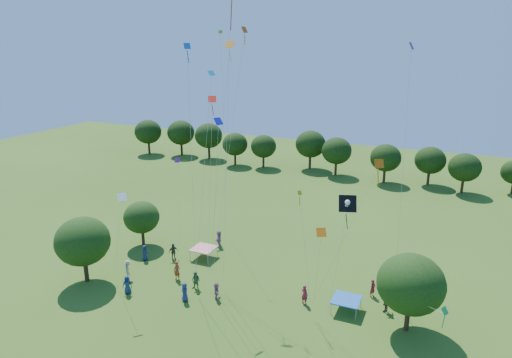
% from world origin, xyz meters
% --- Properties ---
extents(near_tree_west, '(4.86, 4.86, 6.16)m').
position_xyz_m(near_tree_west, '(-15.82, 11.52, 3.96)').
color(near_tree_west, '#422B19').
rests_on(near_tree_west, ground).
extents(near_tree_north, '(3.79, 3.79, 4.90)m').
position_xyz_m(near_tree_north, '(-15.93, 20.01, 3.19)').
color(near_tree_north, '#422B19').
rests_on(near_tree_north, ground).
extents(near_tree_east, '(4.99, 4.99, 6.16)m').
position_xyz_m(near_tree_east, '(11.79, 15.55, 3.91)').
color(near_tree_east, '#422B19').
rests_on(near_tree_east, ground).
extents(treeline, '(88.01, 8.77, 6.77)m').
position_xyz_m(treeline, '(-1.73, 55.43, 4.09)').
color(treeline, '#422B19').
rests_on(treeline, ground).
extents(tent_red_stripe, '(2.20, 2.20, 1.10)m').
position_xyz_m(tent_red_stripe, '(-8.39, 19.93, 1.04)').
color(tent_red_stripe, red).
rests_on(tent_red_stripe, ground).
extents(tent_blue, '(2.20, 2.20, 1.10)m').
position_xyz_m(tent_blue, '(7.01, 16.24, 1.04)').
color(tent_blue, blue).
rests_on(tent_blue, ground).
extents(crowd_person_0, '(0.88, 0.92, 1.67)m').
position_xyz_m(crowd_person_0, '(-5.80, 12.27, 0.84)').
color(crowd_person_0, navy).
rests_on(crowd_person_0, ground).
extents(crowd_person_1, '(0.62, 0.71, 1.61)m').
position_xyz_m(crowd_person_1, '(8.58, 19.35, 0.80)').
color(crowd_person_1, maroon).
rests_on(crowd_person_1, ground).
extents(crowd_person_2, '(0.84, 0.48, 1.65)m').
position_xyz_m(crowd_person_2, '(-5.93, 14.32, 0.83)').
color(crowd_person_2, '#25572A').
rests_on(crowd_person_2, ground).
extents(crowd_person_3, '(1.18, 1.20, 1.78)m').
position_xyz_m(crowd_person_3, '(-12.71, 13.51, 0.89)').
color(crowd_person_3, '#A7A485').
rests_on(crowd_person_3, ground).
extents(crowd_person_4, '(0.88, 1.12, 1.74)m').
position_xyz_m(crowd_person_4, '(-11.00, 18.37, 0.87)').
color(crowd_person_4, '#403933').
rests_on(crowd_person_4, ground).
extents(crowd_person_5, '(1.12, 1.78, 1.80)m').
position_xyz_m(crowd_person_5, '(-8.29, 22.97, 0.90)').
color(crowd_person_5, '#A86297').
rests_on(crowd_person_5, ground).
extents(crowd_person_6, '(0.93, 0.76, 1.67)m').
position_xyz_m(crowd_person_6, '(-11.03, 11.31, 0.83)').
color(crowd_person_6, navy).
rests_on(crowd_person_6, ground).
extents(crowd_person_7, '(0.75, 0.61, 1.73)m').
position_xyz_m(crowd_person_7, '(3.57, 15.93, 0.86)').
color(crowd_person_7, maroon).
rests_on(crowd_person_7, ground).
extents(crowd_person_8, '(0.88, 0.79, 1.58)m').
position_xyz_m(crowd_person_8, '(10.67, 23.47, 0.79)').
color(crowd_person_8, '#2A5223').
rests_on(crowd_person_8, ground).
extents(crowd_person_9, '(1.23, 0.92, 1.71)m').
position_xyz_m(crowd_person_9, '(10.03, 22.22, 0.86)').
color(crowd_person_9, beige).
rests_on(crowd_person_9, ground).
extents(crowd_person_10, '(0.76, 1.07, 1.67)m').
position_xyz_m(crowd_person_10, '(9.99, 17.43, 0.84)').
color(crowd_person_10, '#443B36').
rests_on(crowd_person_10, ground).
extents(crowd_person_11, '(1.07, 1.46, 1.49)m').
position_xyz_m(crowd_person_11, '(-3.53, 13.68, 0.74)').
color(crowd_person_11, '#A35F85').
rests_on(crowd_person_11, ground).
extents(crowd_person_12, '(0.50, 0.83, 1.62)m').
position_xyz_m(crowd_person_12, '(-13.53, 17.10, 0.81)').
color(crowd_person_12, navy).
rests_on(crowd_person_12, ground).
extents(crowd_person_13, '(0.69, 0.45, 1.82)m').
position_xyz_m(crowd_person_13, '(-8.38, 15.06, 0.91)').
color(crowd_person_13, '#9B381C').
rests_on(crowd_person_13, ground).
extents(pirate_kite, '(1.49, 1.53, 9.50)m').
position_xyz_m(pirate_kite, '(7.22, 13.27, 10.19)').
color(pirate_kite, black).
extents(red_high_kite, '(1.22, 0.82, 24.35)m').
position_xyz_m(red_high_kite, '(-2.79, 15.40, 21.16)').
color(red_high_kite, red).
extents(small_kite_0, '(2.03, 5.25, 8.43)m').
position_xyz_m(small_kite_0, '(6.23, 10.22, 8.29)').
color(small_kite_0, '#D15D0C').
extents(small_kite_1, '(1.36, 4.90, 20.96)m').
position_xyz_m(small_kite_1, '(-3.91, 18.80, 16.99)').
color(small_kite_1, '#E1520B').
extents(small_kite_2, '(1.74, 1.53, 8.65)m').
position_xyz_m(small_kite_2, '(3.34, 15.32, 7.77)').
color(small_kite_2, gold).
extents(small_kite_3, '(0.44, 1.00, 20.84)m').
position_xyz_m(small_kite_3, '(-8.76, 25.40, 14.72)').
color(small_kite_3, '#338F1A').
extents(small_kite_4, '(2.62, 3.96, 19.65)m').
position_xyz_m(small_kite_4, '(-3.90, 11.19, 15.12)').
color(small_kite_4, blue).
extents(small_kite_5, '(2.59, 3.75, 7.99)m').
position_xyz_m(small_kite_5, '(-12.62, 22.30, 7.72)').
color(small_kite_5, '#631686').
extents(small_kite_6, '(3.44, 2.13, 8.08)m').
position_xyz_m(small_kite_6, '(-10.71, 11.08, 8.22)').
color(small_kite_6, white).
extents(small_kite_7, '(2.49, 0.57, 17.71)m').
position_xyz_m(small_kite_7, '(-3.94, 13.49, 13.80)').
color(small_kite_7, '#0B7CAF').
extents(small_kite_8, '(1.25, 0.72, 15.67)m').
position_xyz_m(small_kite_8, '(-4.37, 15.06, 13.95)').
color(small_kite_8, red).
extents(small_kite_9, '(4.94, 2.84, 12.74)m').
position_xyz_m(small_kite_9, '(8.56, 12.09, 11.42)').
color(small_kite_9, '#D3570B').
extents(small_kite_10, '(0.87, 4.74, 19.82)m').
position_xyz_m(small_kite_10, '(-4.96, 18.91, 17.50)').
color(small_kite_10, orange).
extents(small_kite_11, '(3.73, 7.60, 3.69)m').
position_xyz_m(small_kite_11, '(13.64, 12.45, 4.09)').
color(small_kite_11, '#198A42').
extents(small_kite_12, '(1.33, 0.80, 13.93)m').
position_xyz_m(small_kite_12, '(-4.04, 15.36, 12.76)').
color(small_kite_12, '#1219B5').
extents(small_kite_13, '(0.32, 3.62, 19.69)m').
position_xyz_m(small_kite_13, '(10.31, 16.31, 15.40)').
color(small_kite_13, purple).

